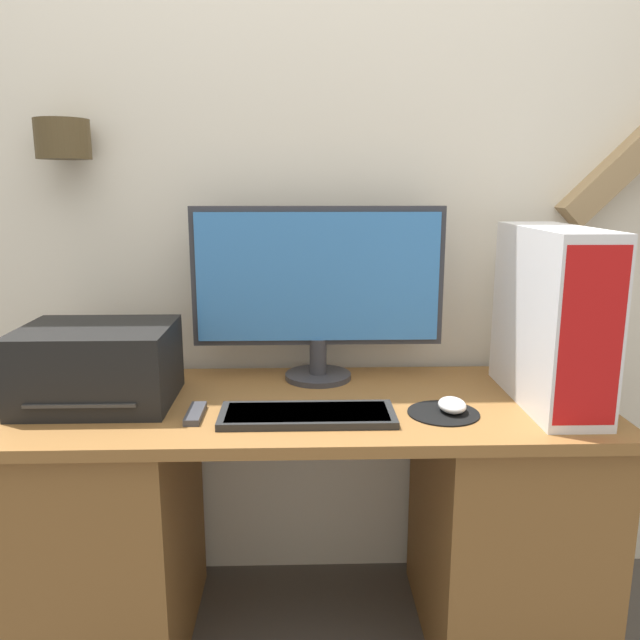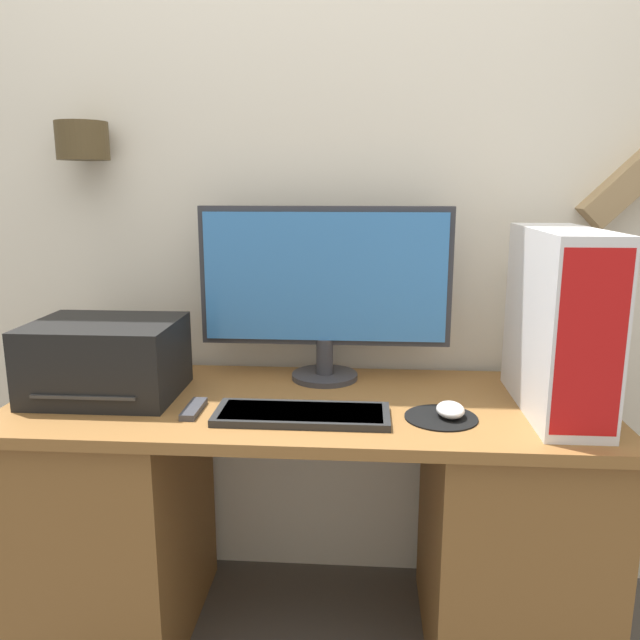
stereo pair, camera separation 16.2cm
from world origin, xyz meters
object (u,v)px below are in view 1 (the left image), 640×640
printer (98,365)px  monitor (318,283)px  computer_tower (551,317)px  mouse (452,405)px  keyboard (307,414)px  remote_control (195,414)px

printer → monitor: bearing=18.3°
computer_tower → monitor: bearing=160.1°
monitor → computer_tower: bearing=-19.9°
monitor → computer_tower: 0.64m
computer_tower → mouse: bearing=-163.1°
printer → mouse: bearing=-6.6°
monitor → computer_tower: (0.60, -0.22, -0.06)m
monitor → printer: 0.64m
keyboard → computer_tower: 0.68m
remote_control → computer_tower: bearing=5.4°
mouse → computer_tower: size_ratio=0.20×
mouse → computer_tower: bearing=16.9°
mouse → monitor: bearing=137.9°
keyboard → mouse: bearing=4.1°
keyboard → computer_tower: bearing=9.6°
keyboard → mouse: (0.37, 0.03, 0.01)m
mouse → computer_tower: computer_tower is taller
computer_tower → remote_control: 0.94m
monitor → mouse: size_ratio=7.80×
monitor → keyboard: monitor is taller
mouse → printer: (-0.91, 0.11, 0.08)m
monitor → mouse: 0.52m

